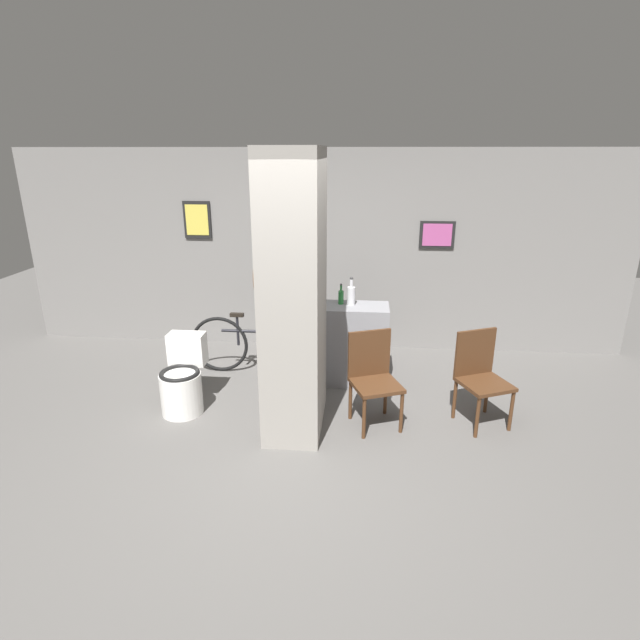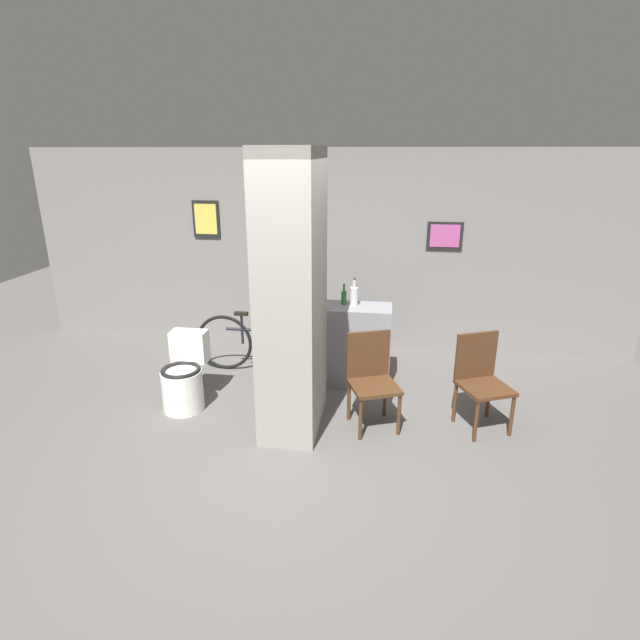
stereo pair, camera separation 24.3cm
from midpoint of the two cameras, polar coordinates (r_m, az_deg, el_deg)
name	(u,v)px [view 2 (the right image)]	position (r m, az deg, el deg)	size (l,w,h in m)	color
ground_plane	(288,449)	(4.66, -2.14, -14.59)	(14.00, 14.00, 0.00)	#5B5956
wall_back	(326,251)	(6.61, 1.77, 7.84)	(8.00, 0.09, 2.60)	gray
pillar_center	(292,297)	(4.54, -1.70, 2.68)	(0.55, 0.95, 2.60)	gray
counter_shelf	(339,344)	(5.71, 3.40, -2.78)	(1.16, 0.44, 0.92)	gray
toilet	(184,378)	(5.36, -14.01, -6.49)	(0.42, 0.58, 0.77)	white
chair_near_pillar	(372,376)	(4.86, 7.34, -6.40)	(0.56, 0.56, 0.92)	#4C2D19
chair_by_doorway	(481,378)	(5.07, 19.24, -6.24)	(0.57, 0.57, 0.92)	#4C2D19
bicycle	(262,343)	(6.03, -5.54, -2.68)	(1.62, 0.42, 0.75)	black
bottle_tall	(354,295)	(5.55, 5.16, 2.84)	(0.09, 0.09, 0.32)	silver
bottle_short	(344,297)	(5.59, 3.99, 2.65)	(0.06, 0.06, 0.24)	#267233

